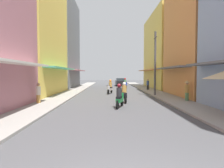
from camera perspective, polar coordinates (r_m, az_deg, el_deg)
name	(u,v)px	position (r m, az deg, el deg)	size (l,w,h in m)	color
ground_plane	(113,93)	(23.11, 0.35, -2.64)	(105.39, 105.39, 0.00)	#4C4C4F
sidewalk_left	(70,93)	(23.53, -11.65, -2.46)	(2.18, 55.91, 0.12)	#9E9991
sidewalk_right	(156,93)	(23.71, 12.25, -2.42)	(2.18, 55.91, 0.12)	#9E9991
building_left_mid	(28,32)	(23.76, -22.40, 13.38)	(7.05, 10.75, 13.29)	#EFD159
building_left_far	(56,44)	(34.49, -15.33, 10.74)	(7.05, 10.84, 14.06)	slate
building_right_mid	(207,30)	(22.30, 24.96, 13.40)	(7.05, 8.95, 12.79)	#D88C4C
building_right_far	(170,52)	(33.21, 15.91, 8.68)	(7.05, 13.00, 11.33)	#EFD159
motorbike_black	(124,93)	(15.69, 3.31, -2.63)	(0.56, 1.80, 1.58)	black
motorbike_silver	(110,87)	(22.56, -0.58, -0.98)	(0.71, 1.76, 1.58)	black
motorbike_green	(120,97)	(13.25, 2.17, -3.63)	(0.70, 1.76, 1.58)	black
motorbike_blue	(125,84)	(31.18, 3.73, 0.05)	(0.55, 1.80, 1.58)	black
parked_car	(120,82)	(37.91, 2.37, 0.59)	(1.87, 4.15, 1.45)	black
pedestrian_crossing	(148,85)	(27.65, 9.97, -0.19)	(0.34, 0.34, 1.55)	#262628
pedestrian_far	(38,94)	(15.46, -19.86, -2.60)	(0.34, 0.34, 1.56)	#BF8C3F
pedestrian_foreground	(187,90)	(17.02, 20.20, -1.58)	(0.44, 0.44, 1.67)	#598C59
utility_pole	(155,63)	(20.53, 11.94, 5.65)	(0.20, 1.20, 6.32)	#4C4C4F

